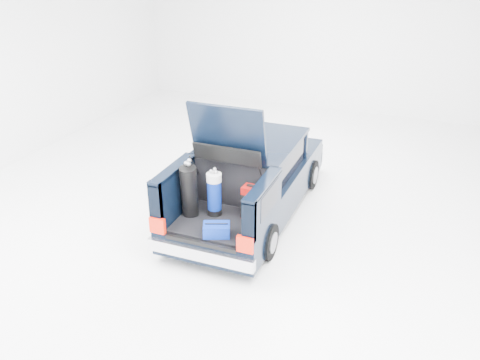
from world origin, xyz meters
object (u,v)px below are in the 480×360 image
at_px(car, 252,178).
at_px(black_golf_bag, 189,191).
at_px(red_suitcase, 253,203).
at_px(blue_golf_bag, 214,194).
at_px(blue_duffel, 217,230).

relative_size(car, black_golf_bag, 4.60).
distance_m(car, black_golf_bag, 1.72).
height_order(car, red_suitcase, car).
bearing_deg(blue_golf_bag, car, 85.19).
relative_size(car, blue_golf_bag, 5.54).
bearing_deg(red_suitcase, blue_golf_bag, -166.85).
height_order(blue_golf_bag, blue_duffel, blue_golf_bag).
xyz_separation_m(blue_golf_bag, blue_duffel, (0.31, -0.61, -0.28)).
relative_size(car, blue_duffel, 9.65).
height_order(car, blue_golf_bag, car).
bearing_deg(blue_duffel, car, 72.71).
bearing_deg(blue_golf_bag, red_suitcase, 11.10).
height_order(red_suitcase, blue_duffel, red_suitcase).
height_order(black_golf_bag, blue_golf_bag, black_golf_bag).
bearing_deg(blue_golf_bag, black_golf_bag, -148.68).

